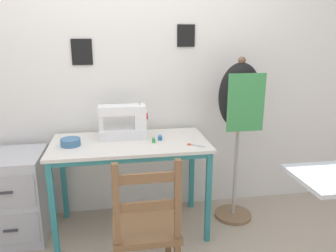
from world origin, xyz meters
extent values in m
plane|color=tan|center=(0.00, 0.00, 0.00)|extent=(14.00, 14.00, 0.00)
cube|color=silver|center=(0.00, 0.68, 1.27)|extent=(10.00, 0.05, 2.55)
cube|color=black|center=(-0.35, 0.65, 1.43)|extent=(0.16, 0.01, 0.21)
cube|color=black|center=(0.51, 0.65, 1.56)|extent=(0.15, 0.01, 0.18)
cube|color=silver|center=(0.00, 0.31, 0.75)|extent=(1.21, 0.62, 0.02)
cube|color=teal|center=(0.00, 0.04, 0.72)|extent=(1.13, 0.03, 0.04)
cube|color=teal|center=(-0.57, 0.04, 0.37)|extent=(0.04, 0.04, 0.74)
cube|color=teal|center=(0.57, 0.04, 0.37)|extent=(0.04, 0.04, 0.74)
cube|color=teal|center=(-0.57, 0.58, 0.37)|extent=(0.04, 0.04, 0.74)
cube|color=teal|center=(0.57, 0.58, 0.37)|extent=(0.04, 0.04, 0.74)
cube|color=white|center=(-0.05, 0.42, 0.80)|extent=(0.37, 0.18, 0.08)
cube|color=white|center=(0.09, 0.42, 0.93)|extent=(0.09, 0.15, 0.19)
cube|color=white|center=(-0.07, 0.42, 0.99)|extent=(0.32, 0.13, 0.07)
cube|color=white|center=(-0.22, 0.42, 0.90)|extent=(0.04, 0.10, 0.12)
cylinder|color=#B22D2D|center=(0.14, 0.42, 0.93)|extent=(0.02, 0.06, 0.06)
cylinder|color=#99999E|center=(0.09, 0.42, 1.04)|extent=(0.01, 0.01, 0.02)
cylinder|color=teal|center=(-0.44, 0.28, 0.79)|extent=(0.15, 0.15, 0.05)
cylinder|color=#243D54|center=(-0.44, 0.28, 0.81)|extent=(0.12, 0.12, 0.01)
cube|color=silver|center=(0.50, 0.12, 0.76)|extent=(0.10, 0.07, 0.00)
cube|color=silver|center=(0.49, 0.11, 0.76)|extent=(0.09, 0.09, 0.00)
torus|color=#DB511E|center=(0.44, 0.15, 0.76)|extent=(0.03, 0.03, 0.01)
torus|color=#DB511E|center=(0.44, 0.16, 0.76)|extent=(0.03, 0.03, 0.01)
cylinder|color=green|center=(0.18, 0.25, 0.78)|extent=(0.03, 0.03, 0.04)
cylinder|color=beige|center=(0.18, 0.25, 0.80)|extent=(0.03, 0.03, 0.00)
cylinder|color=beige|center=(0.18, 0.25, 0.76)|extent=(0.03, 0.03, 0.00)
cylinder|color=#2875C1|center=(0.24, 0.30, 0.78)|extent=(0.03, 0.03, 0.04)
cylinder|color=beige|center=(0.24, 0.30, 0.80)|extent=(0.04, 0.04, 0.00)
cylinder|color=beige|center=(0.24, 0.30, 0.76)|extent=(0.04, 0.04, 0.00)
cube|color=brown|center=(0.05, -0.35, 0.41)|extent=(0.40, 0.38, 0.04)
cube|color=brown|center=(-0.12, -0.19, 0.20)|extent=(0.04, 0.04, 0.39)
cube|color=brown|center=(0.22, -0.19, 0.20)|extent=(0.04, 0.04, 0.39)
cube|color=brown|center=(-0.12, -0.51, 0.67)|extent=(0.04, 0.04, 0.48)
cube|color=brown|center=(0.22, -0.51, 0.67)|extent=(0.04, 0.04, 0.48)
cube|color=brown|center=(0.05, -0.51, 0.82)|extent=(0.34, 0.02, 0.06)
cube|color=brown|center=(0.05, -0.51, 0.65)|extent=(0.34, 0.02, 0.06)
cube|color=#B7B7BC|center=(-0.89, 0.37, 0.34)|extent=(0.43, 0.48, 0.69)
cube|color=#A8A8AD|center=(-0.89, 0.13, 0.49)|extent=(0.40, 0.01, 0.25)
cube|color=#333338|center=(-0.89, 0.12, 0.49)|extent=(0.10, 0.01, 0.02)
cube|color=#A8A8AD|center=(-0.89, 0.13, 0.19)|extent=(0.40, 0.01, 0.25)
cube|color=#333338|center=(-0.89, 0.12, 0.19)|extent=(0.10, 0.01, 0.02)
cylinder|color=#846647|center=(0.89, 0.35, 0.01)|extent=(0.32, 0.32, 0.03)
cylinder|color=#ADA89E|center=(0.89, 0.35, 0.46)|extent=(0.03, 0.03, 0.87)
ellipsoid|color=black|center=(0.89, 0.35, 1.08)|extent=(0.35, 0.25, 0.54)
sphere|color=brown|center=(0.89, 0.35, 1.37)|extent=(0.06, 0.06, 0.06)
cube|color=#3D934C|center=(0.89, 0.21, 1.06)|extent=(0.30, 0.01, 0.45)
camera|label=1|loc=(-0.10, -2.12, 1.56)|focal=35.00mm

